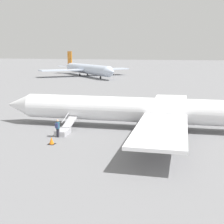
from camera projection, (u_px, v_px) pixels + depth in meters
The scene contains 6 objects.
ground_plane at pixel (152, 129), 33.09m from camera, with size 600.00×600.00×0.00m, color slate.
airplane_main at pixel (163, 111), 32.48m from camera, with size 34.48×26.58×6.93m.
airplane_far_right at pixel (86, 69), 105.43m from camera, with size 33.08×31.22×8.41m.
boarding_stairs at pixel (64, 130), 31.20m from camera, with size 1.56×4.12×1.72m.
passenger at pixel (58, 127), 29.82m from camera, with size 0.37×0.56×1.74m.
traffic_cone_near_stairs at pixel (52, 141), 27.67m from camera, with size 0.59×0.59×0.65m.
Camera 1 is at (-7.42, 31.58, 8.05)m, focal length 50.00 mm.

